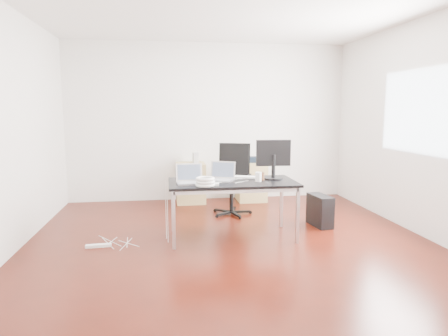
{
  "coord_description": "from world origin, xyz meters",
  "views": [
    {
      "loc": [
        -0.75,
        -4.7,
        1.63
      ],
      "look_at": [
        0.0,
        0.55,
        0.85
      ],
      "focal_mm": 32.0,
      "sensor_mm": 36.0,
      "label": 1
    }
  ],
  "objects": [
    {
      "name": "speaker",
      "position": [
        -0.26,
        2.25,
        0.79
      ],
      "size": [
        0.11,
        0.1,
        0.18
      ],
      "primitive_type": "cube",
      "rotation": [
        0.0,
        0.0,
        0.25
      ],
      "color": "#9E9E9E",
      "rests_on": "filing_cabinet_left"
    },
    {
      "name": "monitor",
      "position": [
        0.61,
        0.31,
        1.01
      ],
      "size": [
        0.45,
        0.26,
        0.51
      ],
      "rotation": [
        0.0,
        0.0,
        -0.04
      ],
      "color": "black",
      "rests_on": "desk"
    },
    {
      "name": "cable_coil",
      "position": [
        -0.31,
        -0.08,
        0.78
      ],
      "size": [
        0.24,
        0.24,
        0.11
      ],
      "rotation": [
        0.0,
        0.0,
        0.17
      ],
      "color": "white",
      "rests_on": "desk"
    },
    {
      "name": "power_adapter",
      "position": [
        -0.18,
        -0.05,
        0.74
      ],
      "size": [
        0.08,
        0.08,
        0.03
      ],
      "primitive_type": "cube",
      "rotation": [
        0.0,
        0.0,
        -0.17
      ],
      "color": "white",
      "rests_on": "desk"
    },
    {
      "name": "power_strip",
      "position": [
        -1.59,
        0.04,
        0.02
      ],
      "size": [
        0.3,
        0.08,
        0.04
      ],
      "primitive_type": "cube",
      "rotation": [
        0.0,
        0.0,
        0.06
      ],
      "color": "white",
      "rests_on": "ground"
    },
    {
      "name": "laptop_left",
      "position": [
        -0.48,
        0.16,
        0.79
      ],
      "size": [
        0.35,
        0.28,
        0.23
      ],
      "rotation": [
        0.0,
        0.0,
        0.08
      ],
      "color": "silver",
      "rests_on": "desk"
    },
    {
      "name": "wastebasket",
      "position": [
        -0.26,
        2.25,
        0.14
      ],
      "size": [
        0.29,
        0.29,
        0.28
      ],
      "primitive_type": "cylinder",
      "rotation": [
        0.0,
        0.0,
        -0.22
      ],
      "color": "black",
      "rests_on": "ground"
    },
    {
      "name": "navy_garment",
      "position": [
        0.71,
        2.23,
        0.74
      ],
      "size": [
        0.3,
        0.24,
        0.09
      ],
      "primitive_type": "cube",
      "rotation": [
        0.0,
        0.0,
        -0.01
      ],
      "color": "black",
      "rests_on": "filing_cabinet_right"
    },
    {
      "name": "filing_cabinet_left",
      "position": [
        -0.35,
        2.23,
        0.35
      ],
      "size": [
        0.5,
        0.5,
        0.7
      ],
      "primitive_type": "cube",
      "color": "#A48D52",
      "rests_on": "ground"
    },
    {
      "name": "room_shell",
      "position": [
        0.04,
        0.0,
        1.4
      ],
      "size": [
        5.0,
        5.0,
        5.0
      ],
      "color": "#340C05",
      "rests_on": "ground"
    },
    {
      "name": "laptop_right",
      "position": [
        -0.07,
        0.3,
        0.79
      ],
      "size": [
        0.41,
        0.37,
        0.23
      ],
      "rotation": [
        0.0,
        0.0,
        -0.45
      ],
      "color": "silver",
      "rests_on": "desk"
    },
    {
      "name": "cup_white",
      "position": [
        0.38,
        0.13,
        0.79
      ],
      "size": [
        0.1,
        0.1,
        0.12
      ],
      "primitive_type": "cylinder",
      "rotation": [
        0.0,
        0.0,
        0.34
      ],
      "color": "white",
      "rests_on": "desk"
    },
    {
      "name": "cup_brown",
      "position": [
        0.44,
        0.23,
        0.78
      ],
      "size": [
        0.09,
        0.09,
        0.1
      ],
      "primitive_type": "cylinder",
      "rotation": [
        0.0,
        0.0,
        0.28
      ],
      "color": "#4E2E1A",
      "rests_on": "desk"
    },
    {
      "name": "pc_tower",
      "position": [
        1.36,
        0.52,
        0.22
      ],
      "size": [
        0.26,
        0.47,
        0.44
      ],
      "primitive_type": "cube",
      "rotation": [
        0.0,
        0.0,
        0.14
      ],
      "color": "black",
      "rests_on": "ground"
    },
    {
      "name": "desk",
      "position": [
        0.06,
        0.2,
        0.68
      ],
      "size": [
        1.6,
        0.8,
        0.73
      ],
      "color": "black",
      "rests_on": "ground"
    },
    {
      "name": "keyboard",
      "position": [
        0.26,
        0.42,
        0.74
      ],
      "size": [
        0.46,
        0.27,
        0.02
      ],
      "primitive_type": "cube",
      "rotation": [
        0.0,
        0.0,
        -0.32
      ],
      "color": "white",
      "rests_on": "desk"
    },
    {
      "name": "filing_cabinet_right",
      "position": [
        0.74,
        2.23,
        0.35
      ],
      "size": [
        0.5,
        0.5,
        0.7
      ],
      "primitive_type": "cube",
      "color": "#A48D52",
      "rests_on": "ground"
    },
    {
      "name": "office_chair",
      "position": [
        0.26,
        1.39,
        0.61
      ],
      "size": [
        0.61,
        0.63,
        1.08
      ],
      "rotation": [
        0.0,
        0.0,
        -0.35
      ],
      "color": "black",
      "rests_on": "ground"
    }
  ]
}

